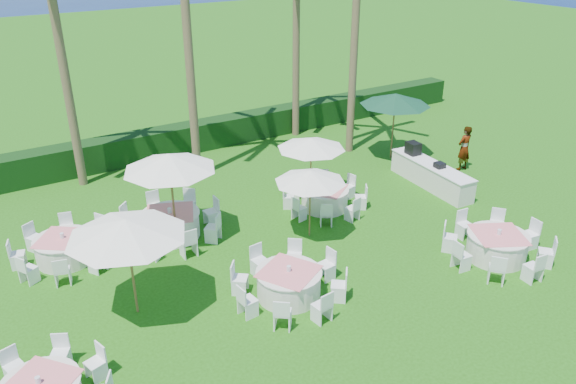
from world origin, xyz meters
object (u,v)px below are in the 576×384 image
(banquet_table_b, at_px, (289,283))
(umbrella_d, at_px, (311,144))
(banquet_table_e, at_px, (171,224))
(umbrella_green, at_px, (395,99))
(banquet_table_c, at_px, (497,245))
(umbrella_c, at_px, (169,162))
(staff_person, at_px, (464,148))
(buffet_table, at_px, (430,174))
(umbrella_b, at_px, (310,176))
(umbrella_a, at_px, (126,228))
(banquet_table_d, at_px, (65,248))
(banquet_table_f, at_px, (325,198))

(banquet_table_b, bearing_deg, umbrella_d, 50.57)
(banquet_table_e, distance_m, umbrella_green, 10.70)
(banquet_table_c, bearing_deg, umbrella_c, 141.77)
(umbrella_d, relative_size, staff_person, 1.33)
(buffet_table, bearing_deg, umbrella_green, 76.95)
(umbrella_b, relative_size, umbrella_d, 0.92)
(umbrella_b, bearing_deg, staff_person, 8.14)
(banquet_table_b, relative_size, staff_person, 1.68)
(umbrella_a, xyz_separation_m, staff_person, (14.16, 2.11, -1.53))
(umbrella_a, bearing_deg, banquet_table_c, -17.50)
(banquet_table_b, relative_size, banquet_table_d, 1.04)
(umbrella_a, bearing_deg, buffet_table, 7.89)
(umbrella_b, xyz_separation_m, umbrella_c, (-3.69, 1.97, 0.60))
(banquet_table_c, distance_m, umbrella_green, 8.46)
(umbrella_c, bearing_deg, umbrella_d, 4.71)
(umbrella_d, bearing_deg, banquet_table_f, -97.49)
(umbrella_c, xyz_separation_m, buffet_table, (9.67, -1.25, -2.17))
(banquet_table_c, xyz_separation_m, umbrella_d, (-2.26, 6.45, 1.60))
(banquet_table_b, height_order, umbrella_c, umbrella_c)
(banquet_table_f, bearing_deg, banquet_table_c, -65.88)
(umbrella_c, bearing_deg, banquet_table_b, -72.05)
(umbrella_a, bearing_deg, banquet_table_e, 55.81)
(umbrella_c, relative_size, umbrella_green, 1.00)
(umbrella_green, relative_size, buffet_table, 0.74)
(umbrella_green, bearing_deg, umbrella_b, -151.11)
(umbrella_d, distance_m, buffet_table, 4.87)
(banquet_table_b, bearing_deg, staff_person, 18.77)
(buffet_table, bearing_deg, umbrella_c, 172.62)
(umbrella_b, bearing_deg, banquet_table_e, 148.32)
(banquet_table_d, xyz_separation_m, umbrella_green, (13.57, 1.09, 2.15))
(umbrella_green, height_order, buffet_table, umbrella_green)
(banquet_table_c, bearing_deg, banquet_table_e, 140.41)
(staff_person, bearing_deg, umbrella_b, 5.14)
(umbrella_green, bearing_deg, umbrella_a, -159.89)
(banquet_table_d, distance_m, buffet_table, 13.02)
(umbrella_green, xyz_separation_m, staff_person, (1.57, -2.50, -1.63))
(banquet_table_e, height_order, banquet_table_f, banquet_table_e)
(banquet_table_d, distance_m, umbrella_d, 8.73)
(umbrella_b, bearing_deg, umbrella_green, 28.89)
(banquet_table_f, distance_m, buffet_table, 4.49)
(banquet_table_f, distance_m, umbrella_b, 2.62)
(banquet_table_d, relative_size, umbrella_green, 1.02)
(umbrella_c, distance_m, buffet_table, 9.99)
(umbrella_d, relative_size, buffet_table, 0.62)
(banquet_table_c, distance_m, umbrella_c, 9.97)
(banquet_table_e, bearing_deg, umbrella_a, -124.19)
(umbrella_b, xyz_separation_m, buffet_table, (5.98, 0.72, -1.57))
(banquet_table_d, xyz_separation_m, banquet_table_f, (8.43, -1.26, -0.01))
(buffet_table, bearing_deg, banquet_table_d, 171.73)
(umbrella_a, distance_m, umbrella_b, 6.01)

